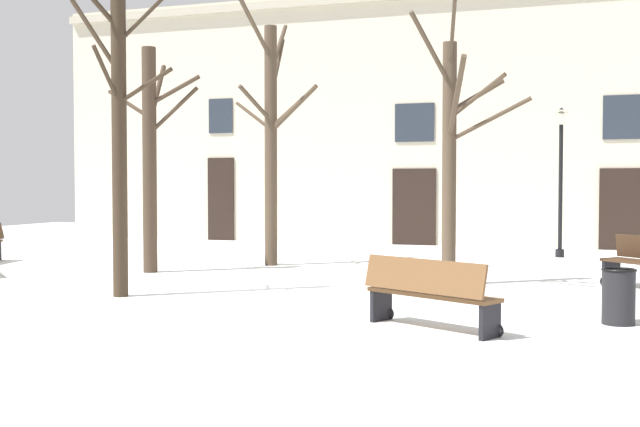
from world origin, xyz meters
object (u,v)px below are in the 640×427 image
object	(u,v)px
tree_center	(118,125)
tree_left_of_center	(452,150)
tree_right_of_center	(151,154)
litter_bin	(619,296)
bench_back_to_back_right	(429,293)
tree_near_facade	(271,134)
streetlamp	(561,166)

from	to	relation	value
tree_center	tree_left_of_center	bearing A→B (deg)	32.11
tree_center	tree_right_of_center	bearing A→B (deg)	112.28
tree_left_of_center	litter_bin	bearing A→B (deg)	-50.08
tree_left_of_center	bench_back_to_back_right	xyz separation A→B (m)	(0.41, -4.39, -1.96)
tree_left_of_center	litter_bin	xyz separation A→B (m)	(2.69, -3.22, -2.07)
tree_near_facade	streetlamp	size ratio (longest dim) A/B	1.56
litter_bin	bench_back_to_back_right	world-z (taller)	bench_back_to_back_right
tree_center	streetlamp	bearing A→B (deg)	54.75
tree_left_of_center	litter_bin	size ratio (longest dim) A/B	6.90
tree_right_of_center	litter_bin	distance (m)	9.80
tree_right_of_center	tree_center	bearing A→B (deg)	-67.72
tree_right_of_center	tree_near_facade	xyz separation A→B (m)	(1.87, 2.06, 0.49)
tree_center	streetlamp	xyz separation A→B (m)	(6.65, 9.41, -0.50)
tree_left_of_center	litter_bin	world-z (taller)	tree_left_of_center
streetlamp	litter_bin	bearing A→B (deg)	-84.31
streetlamp	litter_bin	distance (m)	9.78
tree_left_of_center	streetlamp	distance (m)	6.56
tree_left_of_center	tree_center	bearing A→B (deg)	-147.89
bench_back_to_back_right	tree_center	bearing A→B (deg)	13.85
tree_right_of_center	bench_back_to_back_right	size ratio (longest dim) A/B	2.51
tree_center	bench_back_to_back_right	distance (m)	5.95
tree_right_of_center	tree_near_facade	distance (m)	2.82
tree_near_facade	litter_bin	world-z (taller)	tree_near_facade
streetlamp	bench_back_to_back_right	distance (m)	10.95
tree_right_of_center	streetlamp	bearing A→B (deg)	37.51
tree_near_facade	litter_bin	xyz separation A→B (m)	(7.07, -5.47, -2.58)
tree_right_of_center	tree_left_of_center	xyz separation A→B (m)	(6.25, -0.19, -0.02)
tree_near_facade	streetlamp	world-z (taller)	tree_near_facade
tree_left_of_center	tree_right_of_center	bearing A→B (deg)	178.22
litter_bin	bench_back_to_back_right	distance (m)	2.56
tree_left_of_center	streetlamp	world-z (taller)	tree_left_of_center
streetlamp	bench_back_to_back_right	xyz separation A→B (m)	(-1.33, -10.71, -1.82)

